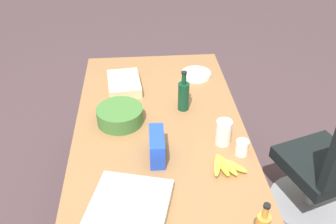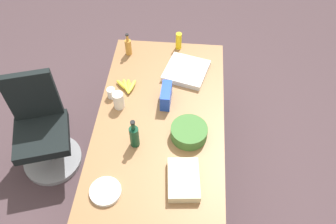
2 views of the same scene
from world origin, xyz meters
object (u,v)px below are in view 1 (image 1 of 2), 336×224
Objects in this scene: pizza_box at (129,206)px; salad_bowl at (120,115)px; banana_bunch at (225,165)px; sheet_cake at (124,84)px; wine_bottle at (184,95)px; mayo_jar at (224,132)px; conference_table at (160,141)px; paper_cup at (242,148)px; office_chair at (325,175)px; paper_plate_stack at (196,74)px; chip_bag_blue at (157,146)px.

salad_bowl is at bearing -160.24° from pizza_box.
pizza_box is 1.86× the size of banana_bunch.
sheet_cake is 1.10m from pizza_box.
wine_bottle is 0.41m from mayo_jar.
pizza_box is (0.59, -0.18, 0.10)m from conference_table.
conference_table is at bearing -119.00° from paper_cup.
office_chair reaches higher than pizza_box.
chip_bag_blue is at bearing -21.49° from paper_plate_stack.
chip_bag_blue is at bearing -109.45° from banana_bunch.
wine_bottle reaches higher than banana_bunch.
salad_bowl reaches higher than conference_table.
salad_bowl is at bearing -113.07° from mayo_jar.
office_chair reaches higher than mayo_jar.
conference_table is 0.33m from wine_bottle.
office_chair is at bearing 47.84° from paper_plate_stack.
wine_bottle is at bearing 105.14° from salad_bowl.
wine_bottle is 1.82× the size of mayo_jar.
office_chair reaches higher than chip_bag_blue.
pizza_box is 0.39m from chip_bag_blue.
salad_bowl is 1.88× the size of mayo_jar.
salad_bowl is 1.29× the size of paper_plate_stack.
chip_bag_blue is (0.74, 0.19, 0.04)m from sheet_cake.
banana_bunch is at bearing 50.31° from salad_bowl.
banana_bunch is (0.28, -0.77, 0.41)m from office_chair.
office_chair reaches higher than salad_bowl.
chip_bag_blue is at bearing 31.46° from salad_bowl.
pizza_box is at bearing -67.82° from office_chair.
chip_bag_blue reaches higher than paper_plate_stack.
office_chair is at bearing 95.49° from mayo_jar.
mayo_jar reaches higher than chip_bag_blue.
conference_table is at bearing 172.13° from chip_bag_blue.
sheet_cake is at bearing -165.64° from chip_bag_blue.
banana_bunch reaches higher than conference_table.
office_chair is 0.81m from paper_cup.
paper_plate_stack is at bearing -176.98° from mayo_jar.
office_chair is 4.52× the size of chip_bag_blue.
wine_bottle reaches higher than paper_plate_stack.
banana_bunch is 1.28× the size of mayo_jar.
salad_bowl is 1.03× the size of wine_bottle.
paper_cup is (0.24, 0.44, 0.12)m from conference_table.
banana_bunch reaches higher than paper_plate_stack.
wine_bottle reaches higher than salad_bowl.
office_chair is 0.92m from banana_bunch.
banana_bunch is (0.11, -0.12, -0.02)m from paper_cup.
pizza_box is at bearing -17.16° from conference_table.
wine_bottle is at bearing -19.13° from paper_plate_stack.
sheet_cake is 1.16× the size of wine_bottle.
office_chair is at bearing 82.29° from salad_bowl.
mayo_jar is (-0.21, 0.03, 0.05)m from banana_bunch.
paper_cup reaches higher than banana_bunch.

